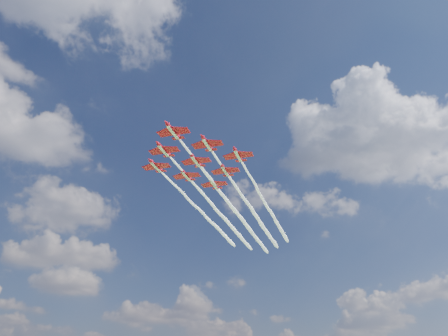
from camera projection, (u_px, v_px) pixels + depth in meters
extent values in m
cylinder|color=red|center=(173.00, 131.00, 136.09)|extent=(7.15, 7.04, 1.21)
cone|color=red|center=(166.00, 122.00, 131.33)|extent=(2.42, 2.41, 1.21)
cone|color=red|center=(179.00, 139.00, 140.56)|extent=(1.95, 1.95, 1.10)
ellipsoid|color=black|center=(170.00, 126.00, 134.40)|extent=(2.34, 2.32, 0.79)
cube|color=red|center=(174.00, 132.00, 136.54)|extent=(9.62, 9.71, 0.15)
cube|color=red|center=(178.00, 138.00, 139.90)|extent=(3.88, 3.91, 0.13)
cube|color=red|center=(179.00, 136.00, 140.52)|extent=(1.37, 1.35, 1.98)
cube|color=silver|center=(173.00, 133.00, 135.85)|extent=(6.60, 6.50, 0.13)
cylinder|color=red|center=(207.00, 144.00, 143.31)|extent=(7.15, 7.04, 1.21)
cone|color=red|center=(202.00, 136.00, 138.55)|extent=(2.42, 2.41, 1.21)
cone|color=red|center=(212.00, 151.00, 147.78)|extent=(1.95, 1.95, 1.10)
ellipsoid|color=black|center=(205.00, 139.00, 141.62)|extent=(2.34, 2.32, 0.79)
cube|color=red|center=(208.00, 145.00, 143.76)|extent=(9.62, 9.71, 0.15)
cube|color=red|center=(211.00, 150.00, 147.11)|extent=(3.88, 3.91, 0.13)
cube|color=red|center=(211.00, 148.00, 147.74)|extent=(1.37, 1.35, 1.98)
cube|color=silver|center=(207.00, 145.00, 143.07)|extent=(6.60, 6.50, 0.13)
cylinder|color=red|center=(164.00, 150.00, 147.23)|extent=(7.15, 7.04, 1.21)
cone|color=red|center=(157.00, 142.00, 142.47)|extent=(2.42, 2.41, 1.21)
cone|color=red|center=(170.00, 157.00, 151.70)|extent=(1.95, 1.95, 1.10)
ellipsoid|color=black|center=(161.00, 146.00, 145.54)|extent=(2.34, 2.32, 0.79)
cube|color=red|center=(164.00, 151.00, 147.68)|extent=(9.62, 9.71, 0.15)
cube|color=red|center=(169.00, 156.00, 151.03)|extent=(3.88, 3.91, 0.13)
cube|color=red|center=(169.00, 154.00, 151.66)|extent=(1.37, 1.35, 1.98)
cube|color=silver|center=(164.00, 151.00, 146.98)|extent=(6.60, 6.50, 0.13)
cylinder|color=red|center=(238.00, 155.00, 150.52)|extent=(7.15, 7.04, 1.21)
cone|color=red|center=(234.00, 148.00, 145.76)|extent=(2.42, 2.41, 1.21)
cone|color=red|center=(242.00, 161.00, 155.00)|extent=(1.95, 1.95, 1.10)
ellipsoid|color=black|center=(236.00, 151.00, 148.84)|extent=(2.34, 2.32, 0.79)
cube|color=red|center=(238.00, 156.00, 150.98)|extent=(9.62, 9.71, 0.15)
cube|color=red|center=(241.00, 161.00, 154.33)|extent=(3.88, 3.91, 0.13)
cube|color=red|center=(241.00, 158.00, 154.95)|extent=(1.37, 1.35, 1.98)
cube|color=silver|center=(238.00, 156.00, 150.28)|extent=(6.60, 6.50, 0.13)
cylinder|color=red|center=(196.00, 161.00, 154.44)|extent=(7.15, 7.04, 1.21)
cone|color=red|center=(190.00, 154.00, 149.68)|extent=(2.42, 2.41, 1.21)
cone|color=red|center=(201.00, 167.00, 158.92)|extent=(1.95, 1.95, 1.10)
ellipsoid|color=black|center=(194.00, 157.00, 152.76)|extent=(2.34, 2.32, 0.79)
cube|color=red|center=(196.00, 162.00, 154.89)|extent=(9.62, 9.71, 0.15)
cube|color=red|center=(200.00, 166.00, 158.25)|extent=(3.88, 3.91, 0.13)
cube|color=red|center=(200.00, 164.00, 158.87)|extent=(1.37, 1.35, 1.98)
cube|color=silver|center=(196.00, 162.00, 154.20)|extent=(6.60, 6.50, 0.13)
cylinder|color=red|center=(156.00, 166.00, 158.36)|extent=(7.15, 7.04, 1.21)
cone|color=red|center=(149.00, 160.00, 153.60)|extent=(2.42, 2.41, 1.21)
cone|color=red|center=(162.00, 172.00, 162.84)|extent=(1.95, 1.95, 1.10)
ellipsoid|color=black|center=(153.00, 162.00, 156.67)|extent=(2.34, 2.32, 0.79)
cube|color=red|center=(156.00, 167.00, 158.81)|extent=(9.62, 9.71, 0.15)
cube|color=red|center=(161.00, 171.00, 162.17)|extent=(3.88, 3.91, 0.13)
cube|color=red|center=(161.00, 169.00, 162.79)|extent=(1.37, 1.35, 1.98)
cube|color=silver|center=(156.00, 167.00, 158.12)|extent=(6.60, 6.50, 0.13)
cylinder|color=red|center=(225.00, 170.00, 161.66)|extent=(7.15, 7.04, 1.21)
cone|color=red|center=(221.00, 164.00, 156.90)|extent=(2.42, 2.41, 1.21)
cone|color=red|center=(229.00, 176.00, 166.13)|extent=(1.95, 1.95, 1.10)
ellipsoid|color=black|center=(223.00, 167.00, 159.97)|extent=(2.34, 2.32, 0.79)
cube|color=red|center=(226.00, 171.00, 162.11)|extent=(9.62, 9.71, 0.15)
cube|color=red|center=(228.00, 175.00, 165.47)|extent=(3.88, 3.91, 0.13)
cube|color=red|center=(229.00, 173.00, 166.09)|extent=(1.37, 1.35, 1.98)
cube|color=silver|center=(225.00, 172.00, 161.42)|extent=(6.60, 6.50, 0.13)
cylinder|color=red|center=(186.00, 175.00, 165.58)|extent=(7.15, 7.04, 1.21)
cone|color=red|center=(181.00, 169.00, 160.82)|extent=(2.42, 2.41, 1.21)
cone|color=red|center=(191.00, 181.00, 170.05)|extent=(1.95, 1.95, 1.10)
ellipsoid|color=black|center=(184.00, 172.00, 163.89)|extent=(2.34, 2.32, 0.79)
cube|color=red|center=(187.00, 176.00, 166.03)|extent=(9.62, 9.71, 0.15)
cube|color=red|center=(190.00, 180.00, 169.39)|extent=(3.88, 3.91, 0.13)
cube|color=red|center=(191.00, 178.00, 170.01)|extent=(1.37, 1.35, 1.98)
cube|color=silver|center=(186.00, 177.00, 165.34)|extent=(6.60, 6.50, 0.13)
cylinder|color=red|center=(214.00, 184.00, 172.80)|extent=(7.15, 7.04, 1.21)
cone|color=red|center=(210.00, 178.00, 168.04)|extent=(2.42, 2.41, 1.21)
cone|color=red|center=(218.00, 189.00, 177.27)|extent=(1.95, 1.95, 1.10)
ellipsoid|color=black|center=(212.00, 181.00, 171.11)|extent=(2.34, 2.32, 0.79)
cube|color=red|center=(214.00, 185.00, 173.25)|extent=(9.62, 9.71, 0.15)
cube|color=red|center=(217.00, 188.00, 176.61)|extent=(3.88, 3.91, 0.13)
cube|color=red|center=(217.00, 186.00, 177.23)|extent=(1.37, 1.35, 1.98)
cube|color=silver|center=(214.00, 185.00, 172.56)|extent=(6.60, 6.50, 0.13)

